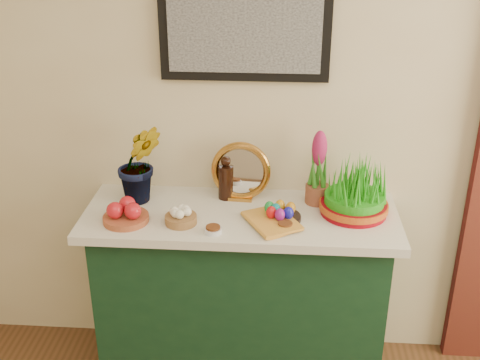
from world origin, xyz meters
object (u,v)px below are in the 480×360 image
(mirror, at_px, (241,172))
(sideboard, at_px, (241,298))
(book, at_px, (252,225))
(hyacinth_green, at_px, (139,151))
(wheatgrass_sabzeh, at_px, (355,191))

(mirror, bearing_deg, sideboard, -85.82)
(sideboard, relative_size, book, 5.34)
(hyacinth_green, xyz_separation_m, book, (0.52, -0.23, -0.23))
(hyacinth_green, height_order, book, hyacinth_green)
(hyacinth_green, relative_size, mirror, 1.77)
(mirror, height_order, wheatgrass_sabzeh, mirror)
(hyacinth_green, xyz_separation_m, wheatgrass_sabzeh, (0.96, -0.06, -0.14))
(mirror, height_order, book, mirror)
(sideboard, distance_m, book, 0.51)
(sideboard, distance_m, hyacinth_green, 0.85)
(sideboard, bearing_deg, mirror, 94.18)
(sideboard, height_order, wheatgrass_sabzeh, wheatgrass_sabzeh)
(sideboard, relative_size, hyacinth_green, 2.64)
(book, bearing_deg, hyacinth_green, 127.33)
(book, distance_m, wheatgrass_sabzeh, 0.48)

